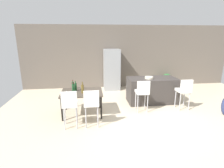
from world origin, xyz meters
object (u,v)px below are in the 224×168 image
Objects in this scene: kitchen_island at (152,90)px; wine_bottle_inner at (83,89)px; dining_chair_far at (91,102)px; wine_bottle_right at (76,87)px; fruit_bowl at (149,78)px; dining_table at (82,94)px; bar_chair_middle at (184,90)px; wine_bottle_near at (73,88)px; potted_plant at (167,79)px; refrigerator at (112,70)px; wine_glass_left at (67,92)px; bar_chair_left at (142,91)px; wine_bottle_middle at (73,85)px; dining_chair_near at (70,103)px.

wine_bottle_inner is (-2.49, -0.90, 0.41)m from kitchen_island.
dining_chair_far is (-2.24, -1.60, 0.24)m from kitchen_island.
wine_bottle_right is 1.08× the size of fruit_bowl.
dining_table is 2.48m from fruit_bowl.
wine_bottle_near is (-3.59, 0.10, 0.17)m from bar_chair_middle.
dining_table reaches higher than potted_plant.
dining_table is 0.68× the size of refrigerator.
wine_bottle_right is 0.58m from wine_glass_left.
bar_chair_middle is 3.60m from wine_bottle_near.
fruit_bowl reaches higher than dining_table.
potted_plant is (2.68, -0.01, -0.53)m from refrigerator.
wine_bottle_near is (-0.54, 0.89, 0.17)m from dining_chair_far.
bar_chair_left is at bearing -127.10° from kitchen_island.
bar_chair_middle is at bearing -6.54° from wine_bottle_middle.
wine_glass_left is (-0.69, 0.45, 0.17)m from dining_chair_far.
wine_bottle_middle is (-0.10, 0.21, -0.01)m from wine_bottle_right.
dining_chair_near is at bearing 180.00° from dining_chair_far.
kitchen_island reaches higher than dining_table.
kitchen_island is 2.87m from wine_bottle_middle.
fruit_bowl is at bearing 11.82° from wine_bottle_right.
bar_chair_left is (-0.61, -0.81, 0.24)m from kitchen_island.
wine_bottle_inner is at bearing -52.54° from wine_bottle_right.
bar_chair_left is 3.37m from potted_plant.
fruit_bowl is at bearing 6.96° from wine_bottle_middle.
wine_glass_left is (-3.74, -0.34, 0.17)m from bar_chair_middle.
dining_table is at bearing -9.84° from wine_bottle_near.
refrigerator is at bearing 59.68° from wine_bottle_near.
kitchen_island is 2.69× the size of potted_plant.
dining_chair_far is at bearing -71.38° from dining_table.
bar_chair_left is 1.00× the size of dining_chair_near.
wine_bottle_right reaches higher than potted_plant.
kitchen_island is 3.17m from wine_glass_left.
wine_glass_left is at bearing -111.17° from wine_bottle_right.
wine_bottle_right is at bearing -120.31° from refrigerator.
potted_plant is (4.23, 2.26, -0.46)m from wine_bottle_middle.
dining_chair_near is 3.80m from refrigerator.
wine_bottle_right is at bearing 174.45° from bar_chair_left.
dining_table is (-2.53, -0.76, 0.21)m from kitchen_island.
wine_bottle_middle reaches higher than fruit_bowl.
wine_bottle_middle is at bearing 90.57° from dining_chair_near.
bar_chair_middle is 1.00× the size of dining_chair_near.
potted_plant is (4.22, 3.46, -0.31)m from dining_chair_near.
dining_table is 7.22× the size of wine_glass_left.
bar_chair_middle is 3.15m from dining_chair_far.
refrigerator is (1.22, 2.77, 0.05)m from wine_bottle_inner.
wine_bottle_right is 0.17× the size of refrigerator.
kitchen_island is 0.53m from fruit_bowl.
dining_chair_far reaches higher than wine_glass_left.
wine_bottle_right is at bearing 141.25° from dining_table.
refrigerator is (1.54, 3.47, 0.22)m from dining_chair_near.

